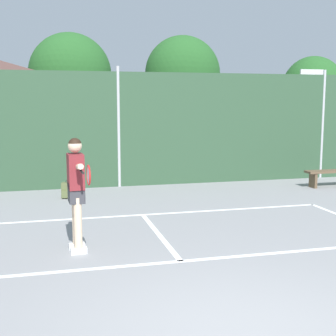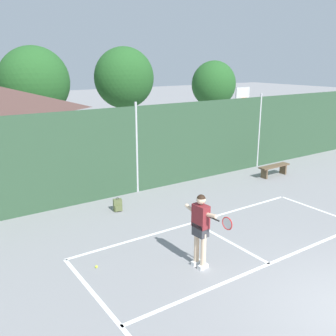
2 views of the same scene
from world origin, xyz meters
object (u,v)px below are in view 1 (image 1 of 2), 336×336
Objects in this scene: tennis_player at (76,184)px; courtside_bench at (332,174)px; basketball_hoop at (310,105)px; backpack_olive at (67,191)px.

courtside_bench is at bearing 29.11° from tennis_player.
basketball_hoop reaches higher than courtside_bench.
backpack_olive is 7.42m from courtside_bench.
basketball_hoop is 7.67× the size of backpack_olive.
tennis_player reaches higher than courtside_bench.
basketball_hoop is 11.52m from tennis_player.
tennis_player is at bearing -138.98° from basketball_hoop.
basketball_hoop reaches higher than tennis_player.
courtside_bench is at bearing -110.10° from basketball_hoop.
courtside_bench is at bearing -1.72° from backpack_olive.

